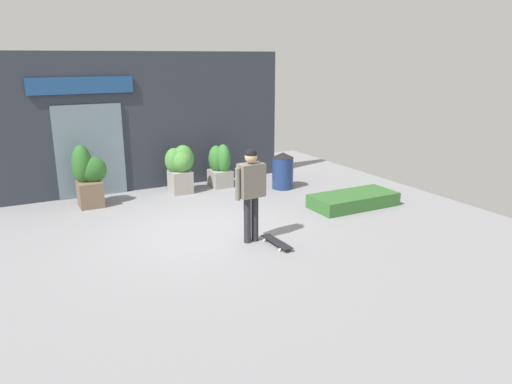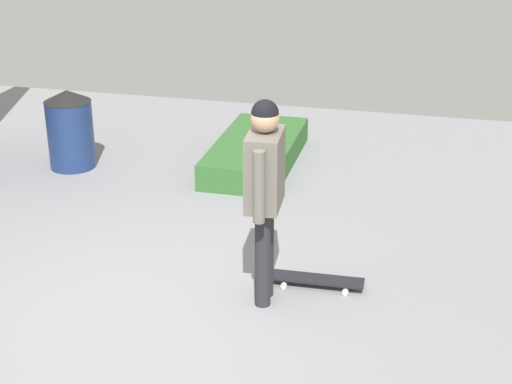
{
  "view_description": "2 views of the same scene",
  "coord_description": "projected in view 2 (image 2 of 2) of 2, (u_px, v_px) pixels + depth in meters",
  "views": [
    {
      "loc": [
        -3.26,
        -8.48,
        3.29
      ],
      "look_at": [
        0.72,
        -1.02,
        0.9
      ],
      "focal_mm": 33.87,
      "sensor_mm": 36.0,
      "label": 1
    },
    {
      "loc": [
        -4.92,
        -2.39,
        3.39
      ],
      "look_at": [
        0.72,
        -1.02,
        0.9
      ],
      "focal_mm": 54.78,
      "sensor_mm": 36.0,
      "label": 2
    }
  ],
  "objects": [
    {
      "name": "ground_plane",
      "position": [
        112.0,
        317.0,
        6.26
      ],
      "size": [
        12.0,
        12.0,
        0.0
      ],
      "primitive_type": "plane",
      "color": "gray"
    },
    {
      "name": "skateboarder",
      "position": [
        265.0,
        181.0,
        6.09
      ],
      "size": [
        0.63,
        0.29,
        1.73
      ],
      "rotation": [
        0.0,
        0.0,
        -1.5
      ],
      "color": "#28282D",
      "rests_on": "ground_plane"
    },
    {
      "name": "skateboard",
      "position": [
        316.0,
        280.0,
        6.69
      ],
      "size": [
        0.25,
        0.83,
        0.08
      ],
      "rotation": [
        0.0,
        0.0,
        -1.54
      ],
      "color": "black",
      "rests_on": "ground_plane"
    },
    {
      "name": "trash_bin",
      "position": [
        70.0,
        129.0,
        9.12
      ],
      "size": [
        0.55,
        0.55,
        0.94
      ],
      "color": "navy",
      "rests_on": "ground_plane"
    },
    {
      "name": "hedge_ledge",
      "position": [
        256.0,
        152.0,
        9.33
      ],
      "size": [
        1.98,
        0.9,
        0.3
      ],
      "primitive_type": "cube",
      "color": "#33662D",
      "rests_on": "ground_plane"
    }
  ]
}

